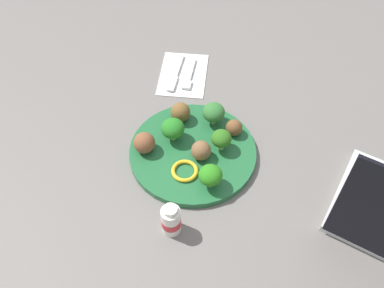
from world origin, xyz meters
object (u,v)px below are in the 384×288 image
at_px(meatball_near_rim, 180,112).
at_px(yogurt_bottle, 170,220).
at_px(broccoli_floret_front_left, 213,112).
at_px(fork, 189,75).
at_px(pepper_ring_far_rim, 184,171).
at_px(knife, 175,74).
at_px(broccoli_floret_front_right, 210,175).
at_px(napkin, 183,74).
at_px(meatball_back_right, 144,142).
at_px(meatball_mid_right, 200,150).
at_px(broccoli_floret_mid_right, 220,139).
at_px(plate, 192,152).
at_px(broccoli_floret_back_left, 172,128).
at_px(meatball_far_rim, 233,128).

xyz_separation_m(meatball_near_rim, yogurt_bottle, (0.28, -0.01, -0.00)).
xyz_separation_m(broccoli_floret_front_left, fork, (-0.17, -0.06, -0.04)).
height_order(pepper_ring_far_rim, knife, pepper_ring_far_rim).
relative_size(broccoli_floret_front_right, meatball_near_rim, 1.18).
bearing_deg(napkin, knife, -75.09).
bearing_deg(meatball_back_right, meatball_mid_right, 79.90).
xyz_separation_m(broccoli_floret_front_right, meatball_back_right, (-0.09, -0.14, -0.01)).
distance_m(broccoli_floret_mid_right, fork, 0.26).
bearing_deg(yogurt_bottle, napkin, 178.08).
distance_m(plate, meatball_mid_right, 0.04).
xyz_separation_m(plate, broccoli_floret_front_right, (0.09, 0.04, 0.04)).
distance_m(broccoli_floret_front_right, broccoli_floret_mid_right, 0.10).
relative_size(pepper_ring_far_rim, fork, 0.47).
distance_m(broccoli_floret_front_left, broccoli_floret_back_left, 0.10).
bearing_deg(broccoli_floret_back_left, broccoli_floret_front_left, 118.85).
distance_m(meatball_back_right, yogurt_bottle, 0.20).
bearing_deg(broccoli_floret_front_right, broccoli_floret_back_left, -147.47).
xyz_separation_m(broccoli_floret_front_right, knife, (-0.35, -0.08, -0.04)).
bearing_deg(broccoli_floret_back_left, fork, 171.15).
xyz_separation_m(broccoli_floret_front_left, napkin, (-0.18, -0.07, -0.05)).
height_order(broccoli_floret_front_left, yogurt_bottle, yogurt_bottle).
relative_size(broccoli_floret_back_left, meatball_far_rim, 1.47).
height_order(fork, knife, same).
height_order(meatball_far_rim, meatball_back_right, meatball_back_right).
bearing_deg(plate, broccoli_floret_front_left, 150.37).
distance_m(fork, knife, 0.04).
bearing_deg(fork, broccoli_floret_front_left, 18.03).
bearing_deg(broccoli_floret_back_left, broccoli_floret_mid_right, 75.43).
bearing_deg(meatball_mid_right, knife, -167.34).
xyz_separation_m(meatball_far_rim, meatball_back_right, (0.05, -0.20, 0.00)).
height_order(meatball_back_right, pepper_ring_far_rim, meatball_back_right).
distance_m(broccoli_floret_mid_right, meatball_far_rim, 0.05).
relative_size(meatball_far_rim, knife, 0.26).
bearing_deg(broccoli_floret_front_right, fork, -172.67).
distance_m(meatball_far_rim, knife, 0.25).
xyz_separation_m(meatball_back_right, meatball_mid_right, (0.02, 0.12, -0.00)).
relative_size(meatball_near_rim, knife, 0.31).
bearing_deg(meatball_near_rim, broccoli_floret_mid_right, 45.89).
distance_m(meatball_back_right, fork, 0.27).
height_order(broccoli_floret_front_left, knife, broccoli_floret_front_left).
distance_m(broccoli_floret_mid_right, knife, 0.28).
bearing_deg(yogurt_bottle, broccoli_floret_front_left, 161.81).
xyz_separation_m(plate, pepper_ring_far_rim, (0.06, -0.02, 0.01)).
distance_m(meatball_near_rim, meatball_mid_right, 0.12).
distance_m(broccoli_floret_mid_right, meatball_mid_right, 0.05).
relative_size(meatball_mid_right, fork, 0.36).
distance_m(meatball_back_right, pepper_ring_far_rim, 0.11).
relative_size(meatball_back_right, fork, 0.39).
distance_m(broccoli_floret_back_left, meatball_back_right, 0.07).
bearing_deg(plate, fork, -177.93).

